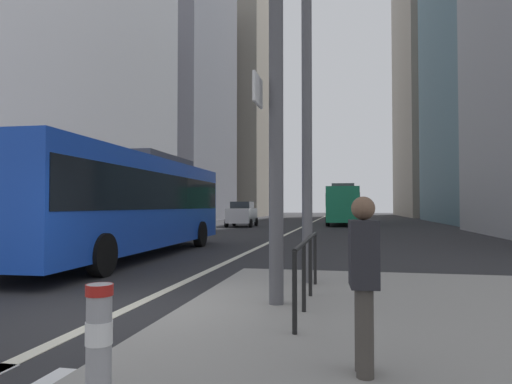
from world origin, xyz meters
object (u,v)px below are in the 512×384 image
at_px(car_oncoming_mid, 242,214).
at_px(pedestrian_walking, 364,276).
at_px(city_bus_blue_oncoming, 129,199).
at_px(bollard_left, 99,341).
at_px(street_lamp_post, 307,19).
at_px(car_receding_near, 341,211).
at_px(traffic_signal_gantry, 163,52).
at_px(city_bus_red_receding, 344,203).

bearing_deg(car_oncoming_mid, pedestrian_walking, -74.95).
relative_size(city_bus_blue_oncoming, bollard_left, 13.33).
bearing_deg(pedestrian_walking, city_bus_blue_oncoming, 126.82).
bearing_deg(street_lamp_post, pedestrian_walking, -79.16).
xyz_separation_m(car_receding_near, traffic_signal_gantry, (-2.08, -51.05, 3.09)).
bearing_deg(city_bus_red_receding, car_receding_near, 91.52).
distance_m(car_receding_near, street_lamp_post, 49.19).
bearing_deg(car_oncoming_mid, city_bus_red_receding, 34.86).
relative_size(traffic_signal_gantry, pedestrian_walking, 3.85).
relative_size(car_oncoming_mid, street_lamp_post, 0.54).
bearing_deg(street_lamp_post, car_oncoming_mid, 105.81).
relative_size(city_bus_blue_oncoming, street_lamp_post, 1.52).
relative_size(street_lamp_post, pedestrian_walking, 5.14).
xyz_separation_m(city_bus_blue_oncoming, car_receding_near, (6.01, 44.43, -0.85)).
xyz_separation_m(street_lamp_post, pedestrian_walking, (0.90, -4.71, -4.28)).
bearing_deg(car_receding_near, pedestrian_walking, -89.00).
distance_m(traffic_signal_gantry, pedestrian_walking, 5.07).
height_order(city_bus_red_receding, street_lamp_post, street_lamp_post).
bearing_deg(city_bus_red_receding, bollard_left, -92.20).
bearing_deg(street_lamp_post, city_bus_blue_oncoming, 142.91).
bearing_deg(car_oncoming_mid, car_receding_near, 72.66).
bearing_deg(city_bus_blue_oncoming, pedestrian_walking, -53.18).
bearing_deg(city_bus_blue_oncoming, traffic_signal_gantry, -59.32).
distance_m(city_bus_blue_oncoming, car_receding_near, 44.84).
bearing_deg(car_receding_near, street_lamp_post, -89.95).
xyz_separation_m(city_bus_blue_oncoming, traffic_signal_gantry, (3.93, -6.63, 2.25)).
height_order(city_bus_blue_oncoming, bollard_left, city_bus_blue_oncoming).
distance_m(traffic_signal_gantry, street_lamp_post, 3.19).
bearing_deg(traffic_signal_gantry, street_lamp_post, 43.99).
relative_size(city_bus_blue_oncoming, traffic_signal_gantry, 2.02).
distance_m(city_bus_red_receding, traffic_signal_gantry, 33.37).
height_order(city_bus_red_receding, bollard_left, city_bus_red_receding).
relative_size(city_bus_blue_oncoming, car_receding_near, 2.72).
height_order(traffic_signal_gantry, pedestrian_walking, traffic_signal_gantry).
relative_size(city_bus_red_receding, car_oncoming_mid, 2.50).
relative_size(city_bus_blue_oncoming, city_bus_red_receding, 1.12).
distance_m(city_bus_blue_oncoming, city_bus_red_receding, 27.35).
distance_m(car_receding_near, pedestrian_walking, 53.72).
height_order(car_receding_near, bollard_left, car_receding_near).
bearing_deg(city_bus_blue_oncoming, car_receding_near, 82.29).
height_order(car_oncoming_mid, street_lamp_post, street_lamp_post).
height_order(bollard_left, pedestrian_walking, pedestrian_walking).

